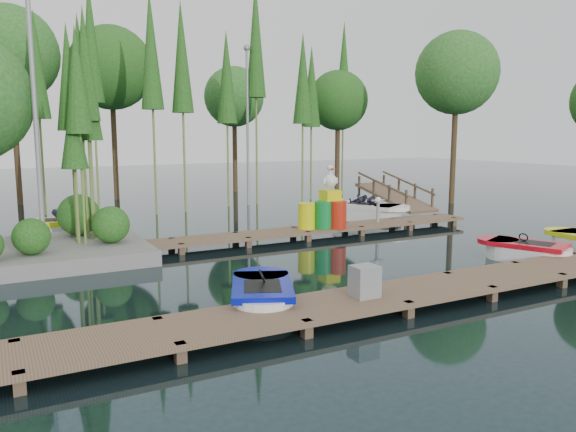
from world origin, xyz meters
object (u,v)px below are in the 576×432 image
boat_blue (262,297)px  yellow_barrel (307,216)px  utility_cabinet (365,281)px  island (0,139)px  boat_red (526,252)px  drum_cluster (331,209)px  boat_yellow_far (67,228)px

boat_blue → yellow_barrel: (4.40, 5.93, 0.47)m
utility_cabinet → yellow_barrel: yellow_barrel is taller
island → yellow_barrel: (8.54, -0.79, -2.47)m
boat_red → drum_cluster: 6.01m
utility_cabinet → yellow_barrel: size_ratio=0.72×
boat_red → boat_blue: bearing=159.3°
island → utility_cabinet: 10.03m
boat_blue → boat_yellow_far: bearing=127.4°
boat_red → utility_cabinet: bearing=169.6°
boat_red → boat_yellow_far: size_ratio=0.91×
boat_blue → boat_red: size_ratio=1.04×
drum_cluster → boat_blue: bearing=-132.2°
boat_yellow_far → boat_red: bearing=-24.8°
island → drum_cluster: 9.70m
yellow_barrel → drum_cluster: bearing=-10.4°
boat_blue → yellow_barrel: size_ratio=3.28×
island → boat_red: island is taller
yellow_barrel → boat_yellow_far: bearing=150.6°
boat_red → drum_cluster: drum_cluster is taller
boat_red → drum_cluster: bearing=92.7°
island → boat_red: 13.90m
boat_red → island: bearing=128.6°
boat_yellow_far → drum_cluster: (7.58, -3.96, 0.59)m
yellow_barrel → drum_cluster: (0.84, -0.15, 0.18)m
island → boat_blue: (4.14, -6.72, -2.94)m
boat_red → utility_cabinet: 6.47m
island → drum_cluster: size_ratio=3.34×
boat_blue → utility_cabinet: size_ratio=4.55×
boat_red → yellow_barrel: size_ratio=3.16×
island → boat_red: (12.04, -6.29, -2.95)m
utility_cabinet → drum_cluster: drum_cluster is taller
boat_blue → yellow_barrel: 7.39m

